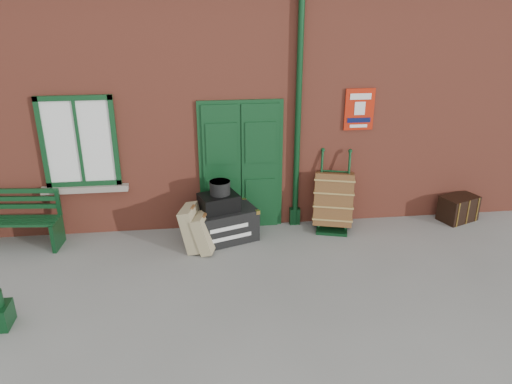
{
  "coord_description": "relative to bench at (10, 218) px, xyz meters",
  "views": [
    {
      "loc": [
        -0.99,
        -6.5,
        3.96
      ],
      "look_at": [
        -0.15,
        0.6,
        1.0
      ],
      "focal_mm": 35.0,
      "sensor_mm": 36.0,
      "label": 1
    }
  ],
  "objects": [
    {
      "name": "suitcase_back",
      "position": [
        2.93,
        -0.47,
        -0.12
      ],
      "size": [
        0.48,
        0.59,
        0.74
      ],
      "primitive_type": "cube",
      "rotation": [
        0.0,
        -0.21,
        -0.28
      ],
      "color": "tan",
      "rests_on": "ground"
    },
    {
      "name": "hatbox",
      "position": [
        3.4,
        -0.2,
        0.45
      ],
      "size": [
        0.42,
        0.42,
        0.22
      ],
      "primitive_type": "cylinder",
      "rotation": [
        0.0,
        0.0,
        0.33
      ],
      "color": "black",
      "rests_on": "strongbox"
    },
    {
      "name": "porter_trolley",
      "position": [
        5.37,
        0.02,
        0.04
      ],
      "size": [
        0.82,
        0.86,
        1.36
      ],
      "rotation": [
        0.0,
        0.0,
        -0.27
      ],
      "color": "#0D3619",
      "rests_on": "ground"
    },
    {
      "name": "dark_trunk",
      "position": [
        7.71,
        0.05,
        -0.26
      ],
      "size": [
        0.75,
        0.62,
        0.46
      ],
      "primitive_type": "cube",
      "rotation": [
        0.0,
        0.0,
        0.38
      ],
      "color": "black",
      "rests_on": "ground"
    },
    {
      "name": "ground",
      "position": [
        4.08,
        -1.2,
        -0.49
      ],
      "size": [
        80.0,
        80.0,
        0.0
      ],
      "primitive_type": "plane",
      "color": "gray",
      "rests_on": "ground"
    },
    {
      "name": "suitcase_front",
      "position": [
        3.11,
        -0.57,
        -0.17
      ],
      "size": [
        0.46,
        0.54,
        0.64
      ],
      "primitive_type": "cube",
      "rotation": [
        0.0,
        -0.28,
        -0.28
      ],
      "color": "tan",
      "rests_on": "ground"
    },
    {
      "name": "bench",
      "position": [
        0.0,
        0.0,
        0.0
      ],
      "size": [
        1.61,
        0.64,
        0.97
      ],
      "rotation": [
        0.0,
        0.0,
        -0.1
      ],
      "color": "#0F3A1B",
      "rests_on": "ground"
    },
    {
      "name": "houdini_trunk",
      "position": [
        3.42,
        -0.23,
        -0.21
      ],
      "size": [
        1.24,
        0.93,
        0.55
      ],
      "primitive_type": "cube",
      "rotation": [
        0.0,
        0.0,
        0.33
      ],
      "color": "black",
      "rests_on": "ground"
    },
    {
      "name": "station_building",
      "position": [
        4.08,
        2.29,
        1.67
      ],
      "size": [
        10.3,
        4.3,
        4.36
      ],
      "color": "#A24834",
      "rests_on": "ground"
    },
    {
      "name": "strongbox",
      "position": [
        3.37,
        -0.23,
        0.2
      ],
      "size": [
        0.72,
        0.61,
        0.28
      ],
      "primitive_type": "cube",
      "rotation": [
        0.0,
        0.0,
        0.33
      ],
      "color": "black",
      "rests_on": "houdini_trunk"
    }
  ]
}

